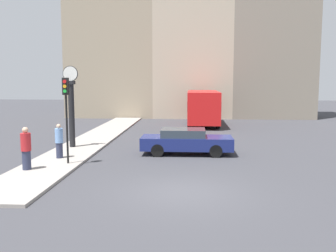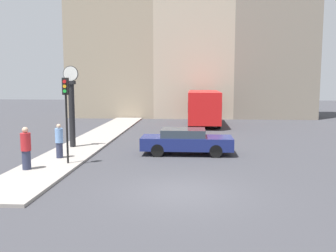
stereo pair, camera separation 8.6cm
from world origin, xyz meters
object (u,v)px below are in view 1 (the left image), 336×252
street_clock (71,108)px  pedestrian_blue_stripe (59,141)px  bus_distant (203,106)px  pedestrian_red_top (26,149)px  sedan_car (186,141)px  traffic_light_near (66,102)px

street_clock → pedestrian_blue_stripe: street_clock is taller
bus_distant → pedestrian_blue_stripe: size_ratio=4.52×
pedestrian_red_top → pedestrian_blue_stripe: 2.47m
sedan_car → street_clock: bearing=170.2°
pedestrian_blue_stripe → street_clock: bearing=96.4°
sedan_car → pedestrian_red_top: bearing=-146.9°
bus_distant → pedestrian_red_top: (-7.86, -17.15, -0.64)m
pedestrian_red_top → street_clock: bearing=87.8°
sedan_car → traffic_light_near: size_ratio=1.23×
traffic_light_near → street_clock: (-1.13, 4.15, -0.54)m
street_clock → pedestrian_red_top: 5.59m
street_clock → pedestrian_red_top: (-0.21, -5.43, -1.32)m
bus_distant → pedestrian_red_top: bus_distant is taller
sedan_car → street_clock: street_clock is taller
pedestrian_blue_stripe → sedan_car: bearing=17.4°
street_clock → pedestrian_red_top: bearing=-92.2°
street_clock → bus_distant: bearing=56.9°
sedan_car → pedestrian_blue_stripe: size_ratio=2.87×
sedan_car → bus_distant: 12.93m
bus_distant → pedestrian_red_top: size_ratio=4.14×
street_clock → pedestrian_red_top: size_ratio=2.51×
traffic_light_near → bus_distant: bearing=67.6°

